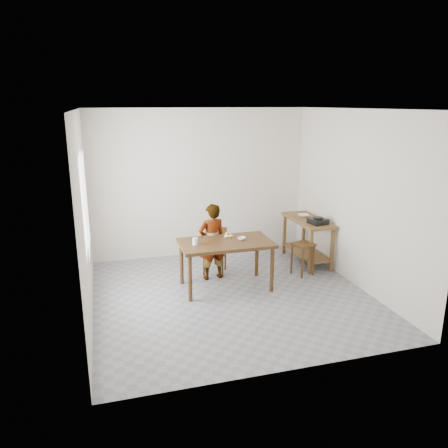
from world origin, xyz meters
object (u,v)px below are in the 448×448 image
object	(u,v)px
dining_chair	(215,251)
prep_counter	(307,241)
child	(212,242)
dining_table	(226,265)
stool	(303,259)

from	to	relation	value
dining_chair	prep_counter	bearing A→B (deg)	26.15
child	dining_chair	distance (m)	0.35
dining_table	prep_counter	size ratio (longest dim) A/B	1.17
dining_table	dining_chair	distance (m)	0.64
dining_chair	stool	world-z (taller)	dining_chair
child	stool	distance (m)	1.55
child	stool	bearing A→B (deg)	161.73
dining_table	stool	size ratio (longest dim) A/B	2.57
child	dining_chair	bearing A→B (deg)	-123.28
prep_counter	dining_chair	distance (m)	1.73
dining_chair	stool	bearing A→B (deg)	5.40
child	dining_chair	size ratio (longest dim) A/B	1.65
stool	prep_counter	bearing A→B (deg)	57.68
dining_table	child	size ratio (longest dim) A/B	1.12
dining_table	child	world-z (taller)	child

